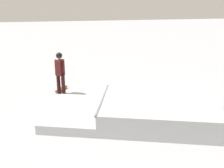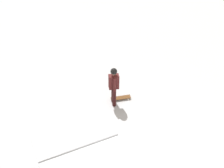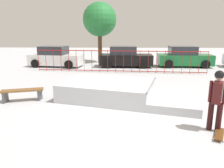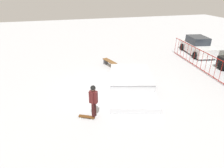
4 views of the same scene
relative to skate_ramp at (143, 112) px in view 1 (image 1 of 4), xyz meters
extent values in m
plane|color=#B7BABF|center=(0.06, -1.31, -0.32)|extent=(60.00, 60.00, 0.00)
cube|color=silver|center=(-0.46, 0.13, 0.03)|extent=(4.17, 3.48, 0.70)
cube|color=silver|center=(2.14, -0.60, -0.17)|extent=(2.44, 2.99, 0.30)
cylinder|color=gray|center=(1.27, -0.36, 0.38)|extent=(0.78, 2.52, 0.08)
cylinder|color=black|center=(2.75, -2.96, 0.09)|extent=(0.15, 0.15, 0.82)
cylinder|color=black|center=(2.56, -2.85, 0.09)|extent=(0.15, 0.15, 0.82)
cube|color=#4C1919|center=(2.66, -2.90, 0.80)|extent=(0.38, 0.44, 0.60)
cylinder|color=#4C1919|center=(2.81, -2.99, 0.80)|extent=(0.09, 0.09, 0.60)
cylinder|color=#4C1919|center=(2.51, -2.81, 0.80)|extent=(0.09, 0.09, 0.60)
sphere|color=tan|center=(2.66, -2.90, 1.25)|extent=(0.22, 0.22, 0.22)
sphere|color=black|center=(2.66, -2.90, 1.28)|extent=(0.25, 0.25, 0.25)
cube|color=#593314|center=(2.66, -3.28, -0.23)|extent=(0.55, 0.80, 0.02)
cylinder|color=silver|center=(2.64, -3.58, -0.29)|extent=(0.05, 0.06, 0.06)
cylinder|color=silver|center=(2.43, -3.47, -0.29)|extent=(0.05, 0.06, 0.06)
cylinder|color=silver|center=(2.90, -3.08, -0.29)|extent=(0.05, 0.06, 0.06)
cylinder|color=silver|center=(2.69, -2.98, -0.29)|extent=(0.05, 0.06, 0.06)
camera|label=1|loc=(2.23, 7.66, 3.69)|focal=43.23mm
camera|label=2|loc=(-3.64, 2.45, 7.67)|focal=46.40mm
camera|label=3|loc=(-0.06, -8.70, 2.42)|focal=35.08mm
camera|label=4|loc=(10.94, -4.26, 5.54)|focal=32.60mm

